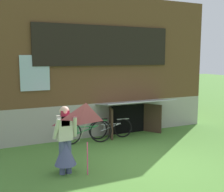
# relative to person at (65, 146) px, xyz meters

# --- Properties ---
(ground_plane) EXTENTS (60.00, 60.00, 0.00)m
(ground_plane) POSITION_rel_person_xyz_m (2.18, -0.36, -0.69)
(ground_plane) COLOR #4C7F33
(log_house) EXTENTS (8.45, 6.21, 4.86)m
(log_house) POSITION_rel_person_xyz_m (2.18, 5.19, 1.74)
(log_house) COLOR #9E998E
(log_house) RESTS_ON ground_plane
(person) EXTENTS (0.61, 0.53, 1.64)m
(person) POSITION_rel_person_xyz_m (0.00, 0.00, 0.00)
(person) COLOR #474C75
(person) RESTS_ON ground_plane
(kite) EXTENTS (0.93, 0.89, 1.69)m
(kite) POSITION_rel_person_xyz_m (0.35, -0.53, 0.66)
(kite) COLOR #E54C7F
(kite) RESTS_ON ground_plane
(bicycle_silver) EXTENTS (1.53, 0.29, 0.70)m
(bicycle_silver) POSITION_rel_person_xyz_m (2.22, 2.26, -0.35)
(bicycle_silver) COLOR black
(bicycle_silver) RESTS_ON ground_plane
(bicycle_green) EXTENTS (1.72, 0.33, 0.79)m
(bicycle_green) POSITION_rel_person_xyz_m (1.24, 2.06, -0.31)
(bicycle_green) COLOR black
(bicycle_green) RESTS_ON ground_plane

